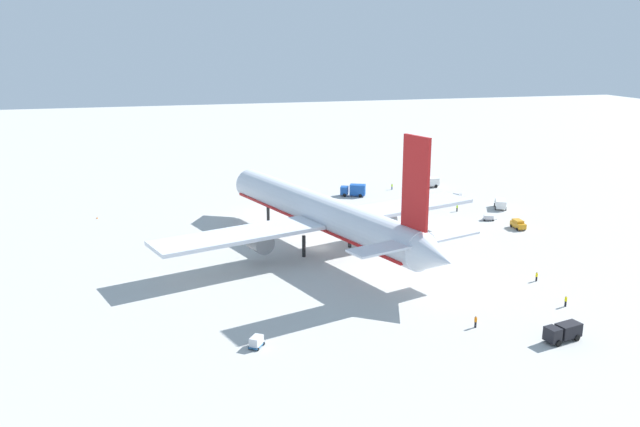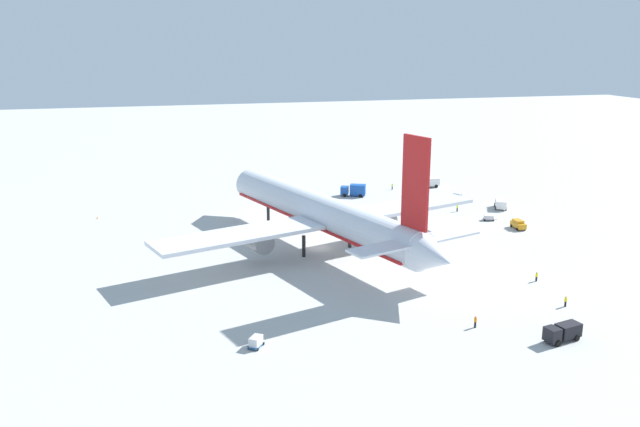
# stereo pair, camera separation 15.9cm
# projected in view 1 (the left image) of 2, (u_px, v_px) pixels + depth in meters

# --- Properties ---
(ground_plane) EXTENTS (600.00, 600.00, 0.00)m
(ground_plane) POSITION_uv_depth(u_px,v_px,m) (319.00, 248.00, 131.27)
(ground_plane) COLOR #B2B2AD
(airliner) EXTENTS (71.11, 68.77, 25.94)m
(airliner) POSITION_uv_depth(u_px,v_px,m) (323.00, 213.00, 128.32)
(airliner) COLOR silver
(airliner) RESTS_ON ground
(service_truck_0) EXTENTS (3.23, 5.89, 2.37)m
(service_truck_0) POSITION_uv_depth(u_px,v_px,m) (563.00, 332.00, 90.68)
(service_truck_0) COLOR black
(service_truck_0) RESTS_ON ground
(service_truck_1) EXTENTS (4.93, 6.95, 3.17)m
(service_truck_1) POSITION_uv_depth(u_px,v_px,m) (354.00, 190.00, 173.78)
(service_truck_1) COLOR #194CA5
(service_truck_1) RESTS_ON ground
(service_truck_2) EXTENTS (5.87, 4.46, 2.27)m
(service_truck_2) POSITION_uv_depth(u_px,v_px,m) (500.00, 203.00, 161.20)
(service_truck_2) COLOR white
(service_truck_2) RESTS_ON ground
(service_truck_3) EXTENTS (3.19, 5.68, 2.66)m
(service_truck_3) POSITION_uv_depth(u_px,v_px,m) (429.00, 182.00, 184.33)
(service_truck_3) COLOR white
(service_truck_3) RESTS_ON ground
(service_van) EXTENTS (4.15, 2.22, 1.97)m
(service_van) POSITION_uv_depth(u_px,v_px,m) (518.00, 224.00, 144.29)
(service_van) COLOR orange
(service_van) RESTS_ON ground
(baggage_cart_0) EXTENTS (2.26, 3.23, 1.20)m
(baggage_cart_0) POSITION_uv_depth(u_px,v_px,m) (489.00, 218.00, 150.91)
(baggage_cart_0) COLOR gray
(baggage_cart_0) RESTS_ON ground
(baggage_cart_1) EXTENTS (2.90, 2.33, 1.49)m
(baggage_cart_1) POSITION_uv_depth(u_px,v_px,m) (457.00, 196.00, 171.27)
(baggage_cart_1) COLOR gray
(baggage_cart_1) RESTS_ON ground
(baggage_cart_2) EXTENTS (2.88, 2.54, 1.54)m
(baggage_cart_2) POSITION_uv_depth(u_px,v_px,m) (256.00, 341.00, 88.92)
(baggage_cart_2) COLOR #26598C
(baggage_cart_2) RESTS_ON ground
(ground_worker_0) EXTENTS (0.54, 0.54, 1.79)m
(ground_worker_0) POSITION_uv_depth(u_px,v_px,m) (476.00, 322.00, 94.97)
(ground_worker_0) COLOR black
(ground_worker_0) RESTS_ON ground
(ground_worker_1) EXTENTS (0.54, 0.54, 1.77)m
(ground_worker_1) POSITION_uv_depth(u_px,v_px,m) (457.00, 208.00, 158.58)
(ground_worker_1) COLOR black
(ground_worker_1) RESTS_ON ground
(ground_worker_2) EXTENTS (0.44, 0.44, 1.64)m
(ground_worker_2) POSITION_uv_depth(u_px,v_px,m) (537.00, 277.00, 113.11)
(ground_worker_2) COLOR black
(ground_worker_2) RESTS_ON ground
(ground_worker_4) EXTENTS (0.57, 0.57, 1.77)m
(ground_worker_4) POSITION_uv_depth(u_px,v_px,m) (566.00, 301.00, 102.41)
(ground_worker_4) COLOR black
(ground_worker_4) RESTS_ON ground
(ground_worker_5) EXTENTS (0.48, 0.48, 1.70)m
(ground_worker_5) POSITION_uv_depth(u_px,v_px,m) (392.00, 187.00, 181.49)
(ground_worker_5) COLOR navy
(ground_worker_5) RESTS_ON ground
(traffic_cone_0) EXTENTS (0.36, 0.36, 0.55)m
(traffic_cone_0) POSITION_uv_depth(u_px,v_px,m) (97.00, 218.00, 152.28)
(traffic_cone_0) COLOR orange
(traffic_cone_0) RESTS_ON ground
(traffic_cone_1) EXTENTS (0.36, 0.36, 0.55)m
(traffic_cone_1) POSITION_uv_depth(u_px,v_px,m) (430.00, 207.00, 162.22)
(traffic_cone_1) COLOR orange
(traffic_cone_1) RESTS_ON ground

